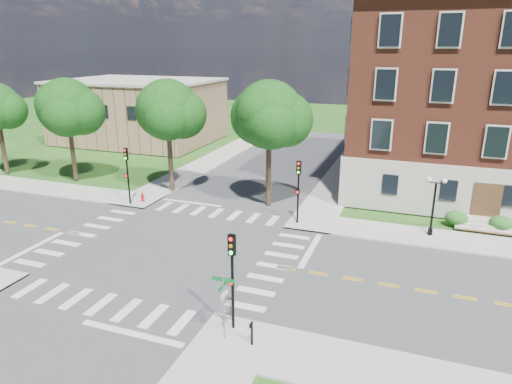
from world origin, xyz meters
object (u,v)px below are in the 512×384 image
(traffic_signal_se, at_px, (232,270))
(traffic_signal_ne, at_px, (298,184))
(traffic_signal_nw, at_px, (127,168))
(street_sign_pole, at_px, (224,296))
(twin_lamp_west, at_px, (434,203))
(push_button_post, at_px, (252,332))
(fire_hydrant, at_px, (143,197))

(traffic_signal_se, xyz_separation_m, traffic_signal_ne, (-0.62, 14.06, 0.00))
(traffic_signal_nw, height_order, street_sign_pole, traffic_signal_nw)
(traffic_signal_ne, bearing_deg, twin_lamp_west, 5.85)
(street_sign_pole, bearing_deg, traffic_signal_ne, 92.21)
(traffic_signal_nw, distance_m, push_button_post, 21.94)
(traffic_signal_nw, distance_m, street_sign_pole, 20.82)
(street_sign_pole, bearing_deg, push_button_post, -1.74)
(push_button_post, distance_m, fire_hydrant, 21.91)
(traffic_signal_nw, distance_m, fire_hydrant, 2.94)
(traffic_signal_nw, height_order, twin_lamp_west, traffic_signal_nw)
(traffic_signal_nw, relative_size, street_sign_pole, 1.55)
(traffic_signal_ne, distance_m, push_button_post, 15.30)
(traffic_signal_se, bearing_deg, fire_hydrant, 135.11)
(traffic_signal_se, height_order, traffic_signal_nw, same)
(street_sign_pole, distance_m, push_button_post, 2.02)
(traffic_signal_nw, xyz_separation_m, twin_lamp_west, (23.91, 1.55, -0.66))
(twin_lamp_west, height_order, push_button_post, twin_lamp_west)
(traffic_signal_ne, distance_m, fire_hydrant, 14.06)
(traffic_signal_se, bearing_deg, push_button_post, -35.65)
(twin_lamp_west, xyz_separation_m, push_button_post, (-7.53, -15.95, -1.73))
(traffic_signal_se, distance_m, fire_hydrant, 20.52)
(traffic_signal_se, bearing_deg, twin_lamp_west, 59.59)
(traffic_signal_se, relative_size, push_button_post, 4.00)
(traffic_signal_nw, bearing_deg, fire_hydrant, 52.45)
(push_button_post, bearing_deg, twin_lamp_west, 64.75)
(fire_hydrant, bearing_deg, street_sign_pole, -46.69)
(fire_hydrant, bearing_deg, traffic_signal_nw, -127.55)
(street_sign_pole, relative_size, push_button_post, 2.58)
(street_sign_pole, xyz_separation_m, push_button_post, (1.34, -0.04, -1.51))
(traffic_signal_ne, height_order, push_button_post, traffic_signal_ne)
(traffic_signal_ne, distance_m, street_sign_pole, 14.98)
(push_button_post, bearing_deg, traffic_signal_ne, 97.27)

